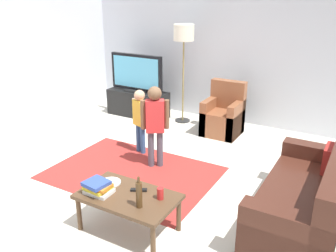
{
  "coord_description": "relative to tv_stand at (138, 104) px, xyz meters",
  "views": [
    {
      "loc": [
        2.25,
        -3.32,
        2.38
      ],
      "look_at": [
        0.0,
        0.6,
        0.65
      ],
      "focal_mm": 38.95,
      "sensor_mm": 36.0,
      "label": 1
    }
  ],
  "objects": [
    {
      "name": "tv_remote",
      "position": [
        2.02,
        -2.94,
        0.19
      ],
      "size": [
        0.17,
        0.12,
        0.02
      ],
      "primitive_type": "cube",
      "rotation": [
        0.0,
        0.0,
        0.48
      ],
      "color": "black",
      "rests_on": "coffee_table"
    },
    {
      "name": "floor_lamp",
      "position": [
        0.91,
        0.15,
        1.3
      ],
      "size": [
        0.36,
        0.36,
        1.78
      ],
      "color": "#262626",
      "rests_on": "ground"
    },
    {
      "name": "ground",
      "position": [
        1.65,
        -2.3,
        -0.24
      ],
      "size": [
        7.8,
        7.8,
        0.0
      ],
      "primitive_type": "plane",
      "color": "beige"
    },
    {
      "name": "area_rug",
      "position": [
        1.28,
        -2.03,
        -0.24
      ],
      "size": [
        2.2,
        1.6,
        0.01
      ],
      "primitive_type": "cube",
      "color": "#9E2D28",
      "rests_on": "ground"
    },
    {
      "name": "bottle",
      "position": [
        2.19,
        -3.18,
        0.31
      ],
      "size": [
        0.06,
        0.06,
        0.32
      ],
      "color": "#4C3319",
      "rests_on": "coffee_table"
    },
    {
      "name": "wall_back",
      "position": [
        1.65,
        0.7,
        1.11
      ],
      "size": [
        6.0,
        0.12,
        2.7
      ],
      "primitive_type": "cube",
      "color": "silver",
      "rests_on": "ground"
    },
    {
      "name": "couch",
      "position": [
        3.56,
        -2.05,
        0.05
      ],
      "size": [
        0.8,
        1.8,
        0.86
      ],
      "color": "#472319",
      "rests_on": "ground"
    },
    {
      "name": "tv_stand",
      "position": [
        0.0,
        0.0,
        0.0
      ],
      "size": [
        1.2,
        0.44,
        0.5
      ],
      "color": "black",
      "rests_on": "ground"
    },
    {
      "name": "child_center",
      "position": [
        1.44,
        -1.68,
        0.45
      ],
      "size": [
        0.34,
        0.25,
        1.16
      ],
      "color": "#4C4C59",
      "rests_on": "ground"
    },
    {
      "name": "child_near_tv",
      "position": [
        1.0,
        -1.4,
        0.35
      ],
      "size": [
        0.32,
        0.18,
        0.99
      ],
      "color": "#33598C",
      "rests_on": "ground"
    },
    {
      "name": "coffee_table",
      "position": [
        1.97,
        -3.06,
        0.13
      ],
      "size": [
        1.0,
        0.6,
        0.42
      ],
      "color": "#513823",
      "rests_on": "ground"
    },
    {
      "name": "armchair",
      "position": [
        1.8,
        -0.04,
        0.05
      ],
      "size": [
        0.6,
        0.6,
        0.9
      ],
      "color": "brown",
      "rests_on": "ground"
    },
    {
      "name": "tv",
      "position": [
        -0.0,
        -0.02,
        0.6
      ],
      "size": [
        1.1,
        0.28,
        0.71
      ],
      "color": "black",
      "rests_on": "tv_stand"
    },
    {
      "name": "book_stack",
      "position": [
        1.69,
        -3.18,
        0.24
      ],
      "size": [
        0.29,
        0.27,
        0.14
      ],
      "color": "white",
      "rests_on": "coffee_table"
    },
    {
      "name": "plate",
      "position": [
        1.67,
        -2.96,
        0.18
      ],
      "size": [
        0.22,
        0.22,
        0.02
      ],
      "color": "white",
      "rests_on": "coffee_table"
    },
    {
      "name": "soda_can",
      "position": [
        2.29,
        -2.96,
        0.24
      ],
      "size": [
        0.07,
        0.07,
        0.12
      ],
      "primitive_type": "cylinder",
      "color": "red",
      "rests_on": "coffee_table"
    }
  ]
}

